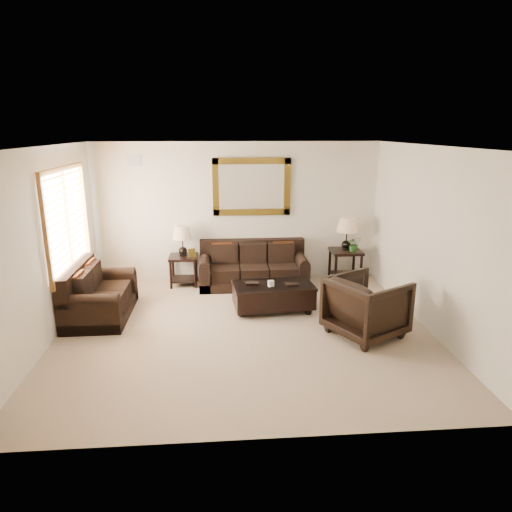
{
  "coord_description": "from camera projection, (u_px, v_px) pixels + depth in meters",
  "views": [
    {
      "loc": [
        -0.33,
        -6.3,
        2.93
      ],
      "look_at": [
        0.22,
        0.6,
        0.99
      ],
      "focal_mm": 32.0,
      "sensor_mm": 36.0,
      "label": 1
    }
  ],
  "objects": [
    {
      "name": "mirror",
      "position": [
        252.0,
        187.0,
        8.75
      ],
      "size": [
        1.5,
        0.06,
        1.1
      ],
      "color": "#49330E",
      "rests_on": "room"
    },
    {
      "name": "end_table_right",
      "position": [
        346.0,
        240.0,
        8.88
      ],
      "size": [
        0.58,
        0.58,
        1.28
      ],
      "color": "black",
      "rests_on": "room"
    },
    {
      "name": "air_vent",
      "position": [
        134.0,
        161.0,
        8.46
      ],
      "size": [
        0.25,
        0.02,
        0.18
      ],
      "primitive_type": "cube",
      "color": "#999999",
      "rests_on": "room"
    },
    {
      "name": "potted_plant",
      "position": [
        354.0,
        246.0,
        8.81
      ],
      "size": [
        0.28,
        0.31,
        0.23
      ],
      "primitive_type": "imported",
      "rotation": [
        0.0,
        0.0,
        -0.05
      ],
      "color": "#25521C",
      "rests_on": "end_table_right"
    },
    {
      "name": "loveseat",
      "position": [
        97.0,
        298.0,
        7.31
      ],
      "size": [
        0.91,
        1.53,
        0.86
      ],
      "rotation": [
        0.0,
        0.0,
        1.57
      ],
      "color": "black",
      "rests_on": "room"
    },
    {
      "name": "coffee_table",
      "position": [
        273.0,
        294.0,
        7.57
      ],
      "size": [
        1.38,
        0.83,
        0.56
      ],
      "rotation": [
        0.0,
        0.0,
        0.09
      ],
      "color": "black",
      "rests_on": "room"
    },
    {
      "name": "end_table_left",
      "position": [
        183.0,
        247.0,
        8.68
      ],
      "size": [
        0.53,
        0.53,
        1.17
      ],
      "color": "black",
      "rests_on": "room"
    },
    {
      "name": "armchair",
      "position": [
        367.0,
        304.0,
        6.59
      ],
      "size": [
        1.23,
        1.26,
        0.97
      ],
      "primitive_type": "imported",
      "rotation": [
        0.0,
        0.0,
        2.08
      ],
      "color": "black",
      "rests_on": "floor"
    },
    {
      "name": "room",
      "position": [
        244.0,
        243.0,
        6.49
      ],
      "size": [
        5.51,
        5.01,
        2.71
      ],
      "color": "gray",
      "rests_on": "ground"
    },
    {
      "name": "window",
      "position": [
        68.0,
        220.0,
        7.1
      ],
      "size": [
        0.07,
        1.96,
        1.66
      ],
      "color": "white",
      "rests_on": "room"
    },
    {
      "name": "sofa",
      "position": [
        253.0,
        269.0,
        8.81
      ],
      "size": [
        2.05,
        0.88,
        0.84
      ],
      "color": "black",
      "rests_on": "room"
    }
  ]
}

